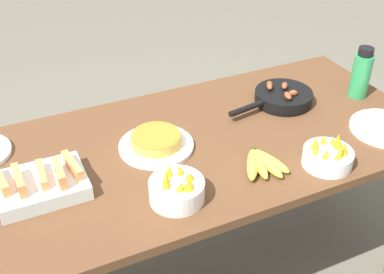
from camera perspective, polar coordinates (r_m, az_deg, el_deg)
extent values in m
cube|color=brown|center=(1.76, 0.00, -1.27)|extent=(1.82, 0.82, 0.03)
cylinder|color=brown|center=(2.61, 13.80, 0.73)|extent=(0.07, 0.07, 0.72)
ellipsoid|color=gold|center=(1.64, 7.20, -3.19)|extent=(0.13, 0.17, 0.04)
ellipsoid|color=gold|center=(1.64, 7.98, -3.16)|extent=(0.08, 0.17, 0.04)
ellipsoid|color=gold|center=(1.65, 8.82, -3.07)|extent=(0.05, 0.18, 0.04)
ellipsoid|color=gold|center=(1.66, 9.20, -2.80)|extent=(0.08, 0.17, 0.04)
cylinder|color=#4C3819|center=(1.70, 7.27, -1.65)|extent=(0.02, 0.02, 0.04)
cube|color=silver|center=(1.60, -17.36, -5.52)|extent=(0.28, 0.21, 0.05)
cube|color=#ED8E4C|center=(1.59, -21.71, -4.89)|extent=(0.04, 0.13, 0.04)
cube|color=#ED8E4C|center=(1.56, -19.81, -4.92)|extent=(0.03, 0.13, 0.05)
cube|color=#ED8E4C|center=(1.58, -17.36, -4.32)|extent=(0.03, 0.13, 0.04)
cube|color=#ED8E4C|center=(1.55, -15.38, -4.23)|extent=(0.03, 0.12, 0.05)
cube|color=#ED8E4C|center=(1.59, -13.98, -3.32)|extent=(0.04, 0.14, 0.04)
cylinder|color=black|center=(2.04, 10.71, 4.16)|extent=(0.23, 0.23, 0.01)
cylinder|color=black|center=(2.02, 10.79, 4.80)|extent=(0.24, 0.24, 0.04)
cylinder|color=black|center=(1.90, 6.48, 3.38)|extent=(0.16, 0.05, 0.02)
ellipsoid|color=brown|center=(2.03, 9.19, 6.19)|extent=(0.04, 0.04, 0.03)
ellipsoid|color=brown|center=(2.02, 10.92, 5.99)|extent=(0.05, 0.06, 0.03)
ellipsoid|color=brown|center=(1.95, 11.29, 4.82)|extent=(0.04, 0.06, 0.03)
ellipsoid|color=brown|center=(2.01, 9.20, 5.97)|extent=(0.04, 0.05, 0.03)
ellipsoid|color=brown|center=(1.98, 11.91, 5.14)|extent=(0.04, 0.04, 0.03)
cylinder|color=white|center=(1.73, -4.26, -1.06)|extent=(0.27, 0.27, 0.02)
cylinder|color=gold|center=(1.72, -4.29, -0.33)|extent=(0.18, 0.18, 0.04)
cylinder|color=#AB7427|center=(1.71, -4.32, 0.23)|extent=(0.18, 0.18, 0.00)
cube|color=#B2B2B7|center=(1.92, 20.56, 0.92)|extent=(0.05, 0.04, 0.00)
cylinder|color=white|center=(1.70, 15.75, -2.37)|extent=(0.17, 0.17, 0.06)
cone|color=#F4A819|center=(1.70, 16.91, -0.52)|extent=(0.04, 0.05, 0.06)
cone|color=#F4A819|center=(1.72, 16.38, -0.47)|extent=(0.04, 0.04, 0.04)
cone|color=#F4A819|center=(1.71, 15.28, -0.32)|extent=(0.04, 0.03, 0.05)
cone|color=#F4A819|center=(1.68, 14.42, -0.74)|extent=(0.05, 0.05, 0.05)
cone|color=#F4A819|center=(1.66, 14.45, -1.48)|extent=(0.03, 0.03, 0.04)
cone|color=#F4A819|center=(1.64, 15.66, -1.99)|extent=(0.04, 0.04, 0.04)
cone|color=#F4A819|center=(1.65, 17.19, -1.81)|extent=(0.04, 0.03, 0.06)
cone|color=#F4A819|center=(1.67, 17.56, -1.36)|extent=(0.06, 0.06, 0.06)
cylinder|color=white|center=(1.50, -1.82, -6.37)|extent=(0.17, 0.17, 0.07)
cone|color=#F4A819|center=(1.47, -0.23, -4.71)|extent=(0.04, 0.05, 0.04)
cone|color=#F4A819|center=(1.49, -1.44, -3.97)|extent=(0.04, 0.04, 0.04)
cone|color=#F4A819|center=(1.49, -2.71, -4.02)|extent=(0.03, 0.03, 0.05)
cone|color=#F4A819|center=(1.46, -3.11, -4.80)|extent=(0.04, 0.05, 0.06)
cone|color=#F4A819|center=(1.44, -3.03, -5.41)|extent=(0.04, 0.04, 0.06)
cone|color=#F4A819|center=(1.44, -1.27, -5.86)|extent=(0.04, 0.03, 0.05)
cone|color=#F4A819|center=(1.44, -0.33, -5.63)|extent=(0.06, 0.05, 0.05)
cylinder|color=#2D9351|center=(2.13, 19.36, 6.84)|extent=(0.08, 0.08, 0.19)
cylinder|color=black|center=(2.08, 19.93, 9.50)|extent=(0.06, 0.06, 0.03)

